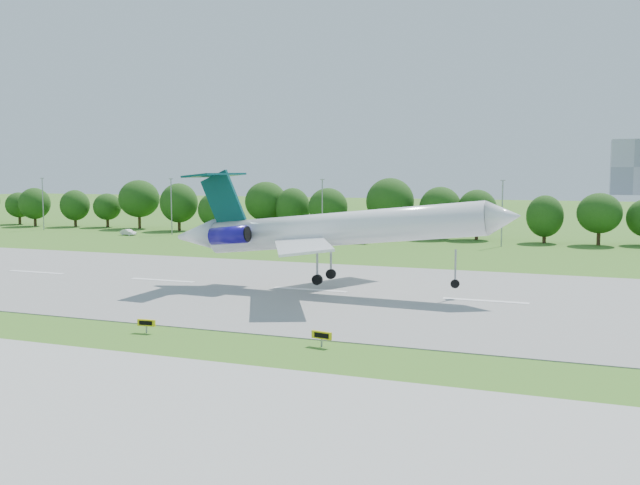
% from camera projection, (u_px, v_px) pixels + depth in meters
% --- Properties ---
extents(ground, '(600.00, 600.00, 0.00)m').
position_uv_depth(ground, '(199.00, 337.00, 59.22)').
color(ground, '#37671B').
rests_on(ground, ground).
extents(runway, '(400.00, 45.00, 0.08)m').
position_uv_depth(runway, '(310.00, 290.00, 82.45)').
color(runway, gray).
rests_on(runway, ground).
extents(taxiway, '(400.00, 23.00, 0.08)m').
position_uv_depth(taxiway, '(44.00, 402.00, 42.48)').
color(taxiway, '#ADADA8').
rests_on(taxiway, ground).
extents(tree_line, '(288.40, 8.40, 10.40)m').
position_uv_depth(tree_line, '(432.00, 209.00, 144.13)').
color(tree_line, '#382314').
rests_on(tree_line, ground).
extents(light_poles, '(175.90, 0.25, 12.19)m').
position_uv_depth(light_poles, '(408.00, 210.00, 135.70)').
color(light_poles, gray).
rests_on(light_poles, ground).
extents(airliner, '(40.97, 29.78, 12.84)m').
position_uv_depth(airliner, '(325.00, 228.00, 81.03)').
color(airliner, white).
rests_on(airliner, ground).
extents(taxi_sign_centre, '(1.67, 0.33, 1.17)m').
position_uv_depth(taxi_sign_centre, '(146.00, 323.00, 60.69)').
color(taxi_sign_centre, gray).
rests_on(taxi_sign_centre, ground).
extents(taxi_sign_right, '(1.78, 0.53, 1.25)m').
position_uv_depth(taxi_sign_right, '(322.00, 335.00, 55.85)').
color(taxi_sign_right, gray).
rests_on(taxi_sign_right, ground).
extents(service_vehicle_a, '(4.13, 2.37, 1.29)m').
position_uv_depth(service_vehicle_a, '(128.00, 232.00, 153.02)').
color(service_vehicle_a, silver).
rests_on(service_vehicle_a, ground).
extents(service_vehicle_b, '(3.64, 1.48, 1.24)m').
position_uv_depth(service_vehicle_b, '(358.00, 241.00, 134.81)').
color(service_vehicle_b, silver).
rests_on(service_vehicle_b, ground).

